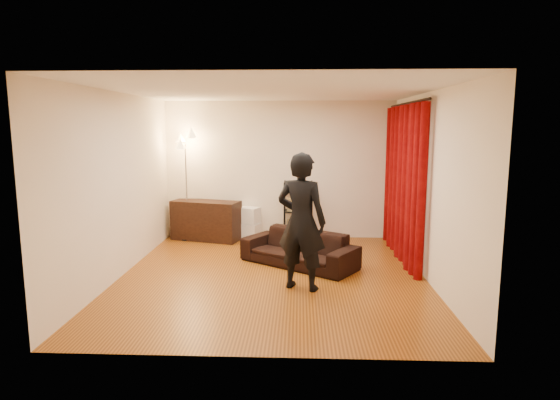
{
  "coord_description": "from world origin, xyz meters",
  "views": [
    {
      "loc": [
        0.4,
        -6.72,
        2.21
      ],
      "look_at": [
        0.1,
        0.3,
        1.1
      ],
      "focal_mm": 30.0,
      "sensor_mm": 36.0,
      "label": 1
    }
  ],
  "objects_px": {
    "sofa": "(299,248)",
    "media_cabinet": "(206,220)",
    "storage_boxes": "(250,223)",
    "wire_shelf": "(298,211)",
    "person": "(301,222)",
    "floor_lamp": "(186,187)"
  },
  "relations": [
    {
      "from": "wire_shelf",
      "to": "media_cabinet",
      "type": "bearing_deg",
      "value": 173.14
    },
    {
      "from": "storage_boxes",
      "to": "wire_shelf",
      "type": "bearing_deg",
      "value": -5.48
    },
    {
      "from": "sofa",
      "to": "person",
      "type": "relative_size",
      "value": 1.0
    },
    {
      "from": "person",
      "to": "media_cabinet",
      "type": "xyz_separation_m",
      "value": [
        -1.86,
        2.73,
        -0.55
      ]
    },
    {
      "from": "sofa",
      "to": "storage_boxes",
      "type": "distance_m",
      "value": 2.0
    },
    {
      "from": "sofa",
      "to": "floor_lamp",
      "type": "bearing_deg",
      "value": 177.64
    },
    {
      "from": "wire_shelf",
      "to": "floor_lamp",
      "type": "xyz_separation_m",
      "value": [
        -2.17,
        -0.02,
        0.47
      ]
    },
    {
      "from": "wire_shelf",
      "to": "person",
      "type": "bearing_deg",
      "value": -96.46
    },
    {
      "from": "media_cabinet",
      "to": "storage_boxes",
      "type": "xyz_separation_m",
      "value": [
        0.85,
        0.11,
        -0.07
      ]
    },
    {
      "from": "sofa",
      "to": "floor_lamp",
      "type": "height_order",
      "value": "floor_lamp"
    },
    {
      "from": "storage_boxes",
      "to": "person",
      "type": "bearing_deg",
      "value": -70.51
    },
    {
      "from": "person",
      "to": "wire_shelf",
      "type": "bearing_deg",
      "value": -68.23
    },
    {
      "from": "media_cabinet",
      "to": "storage_boxes",
      "type": "distance_m",
      "value": 0.86
    },
    {
      "from": "storage_boxes",
      "to": "floor_lamp",
      "type": "height_order",
      "value": "floor_lamp"
    },
    {
      "from": "sofa",
      "to": "wire_shelf",
      "type": "distance_m",
      "value": 1.68
    },
    {
      "from": "storage_boxes",
      "to": "media_cabinet",
      "type": "bearing_deg",
      "value": -172.4
    },
    {
      "from": "sofa",
      "to": "media_cabinet",
      "type": "bearing_deg",
      "value": 172.48
    },
    {
      "from": "person",
      "to": "floor_lamp",
      "type": "bearing_deg",
      "value": -30.12
    },
    {
      "from": "media_cabinet",
      "to": "floor_lamp",
      "type": "relative_size",
      "value": 0.63
    },
    {
      "from": "sofa",
      "to": "media_cabinet",
      "type": "distance_m",
      "value": 2.45
    },
    {
      "from": "sofa",
      "to": "storage_boxes",
      "type": "height_order",
      "value": "storage_boxes"
    },
    {
      "from": "person",
      "to": "floor_lamp",
      "type": "height_order",
      "value": "floor_lamp"
    }
  ]
}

